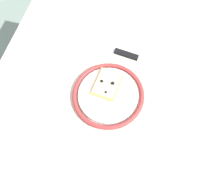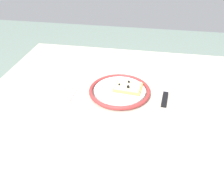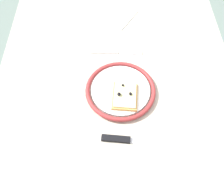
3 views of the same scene
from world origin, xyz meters
TOP-DOWN VIEW (x-y plane):
  - dining_table at (0.00, 0.00)m, footprint 1.08×0.87m
  - plate at (-0.01, 0.01)m, footprint 0.24×0.24m
  - pizza_slice_near at (0.02, 0.03)m, footprint 0.11×0.09m
  - knife at (0.17, 0.03)m, footprint 0.04×0.24m
  - fork at (-0.19, 0.00)m, footprint 0.02×0.20m
  - napkin at (-0.40, 0.02)m, footprint 0.18×0.17m

SIDE VIEW (x-z plane):
  - dining_table at x=0.00m, z-range 0.30..1.06m
  - napkin at x=-0.40m, z-range 0.76..0.77m
  - fork at x=-0.19m, z-range 0.76..0.77m
  - knife at x=0.17m, z-range 0.76..0.77m
  - plate at x=-0.01m, z-range 0.76..0.78m
  - pizza_slice_near at x=0.02m, z-range 0.77..0.80m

